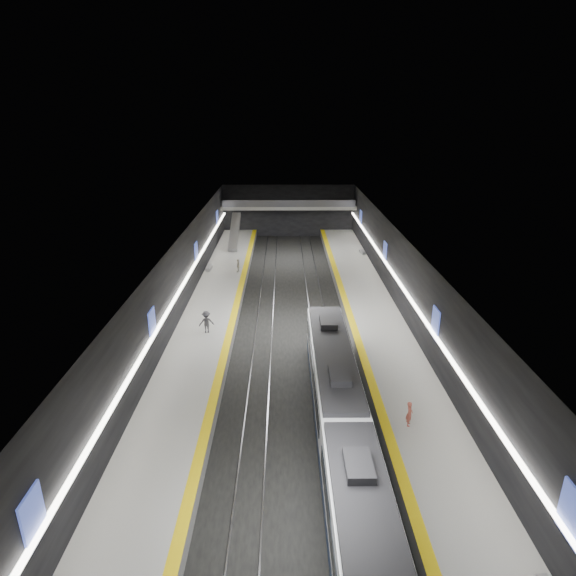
{
  "coord_description": "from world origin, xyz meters",
  "views": [
    {
      "loc": [
        -0.68,
        -38.67,
        18.5
      ],
      "look_at": [
        -0.32,
        5.47,
        2.2
      ],
      "focal_mm": 30.0,
      "sensor_mm": 36.0,
      "label": 1
    }
  ],
  "objects_px": {
    "passenger_left_a": "(238,266)",
    "bench_left_far": "(209,268)",
    "escalator": "(235,232)",
    "passenger_left_b": "(206,322)",
    "train": "(346,446)",
    "passenger_right_a": "(409,414)",
    "bench_right_far": "(362,252)"
  },
  "relations": [
    {
      "from": "train",
      "to": "passenger_left_b",
      "type": "bearing_deg",
      "value": 120.95
    },
    {
      "from": "passenger_left_a",
      "to": "escalator",
      "type": "bearing_deg",
      "value": -160.36
    },
    {
      "from": "passenger_left_b",
      "to": "passenger_right_a",
      "type": "bearing_deg",
      "value": 121.15
    },
    {
      "from": "escalator",
      "to": "passenger_right_a",
      "type": "xyz_separation_m",
      "value": [
        14.15,
        -40.82,
        -1.12
      ]
    },
    {
      "from": "bench_right_far",
      "to": "passenger_left_b",
      "type": "distance_m",
      "value": 28.96
    },
    {
      "from": "escalator",
      "to": "bench_left_far",
      "type": "height_order",
      "value": "escalator"
    },
    {
      "from": "escalator",
      "to": "passenger_left_a",
      "type": "xyz_separation_m",
      "value": [
        1.49,
        -11.86,
        -1.13
      ]
    },
    {
      "from": "train",
      "to": "passenger_right_a",
      "type": "height_order",
      "value": "train"
    },
    {
      "from": "escalator",
      "to": "passenger_left_b",
      "type": "distance_m",
      "value": 28.05
    },
    {
      "from": "passenger_left_a",
      "to": "bench_left_far",
      "type": "bearing_deg",
      "value": -91.91
    },
    {
      "from": "train",
      "to": "passenger_left_a",
      "type": "xyz_separation_m",
      "value": [
        -8.51,
        32.34,
        -0.42
      ]
    },
    {
      "from": "bench_left_far",
      "to": "passenger_left_a",
      "type": "relative_size",
      "value": 1.13
    },
    {
      "from": "bench_right_far",
      "to": "bench_left_far",
      "type": "bearing_deg",
      "value": -170.04
    },
    {
      "from": "passenger_left_a",
      "to": "passenger_left_b",
      "type": "height_order",
      "value": "passenger_left_b"
    },
    {
      "from": "passenger_right_a",
      "to": "passenger_left_b",
      "type": "height_order",
      "value": "passenger_left_b"
    },
    {
      "from": "bench_left_far",
      "to": "passenger_left_b",
      "type": "distance_m",
      "value": 17.25
    },
    {
      "from": "train",
      "to": "passenger_left_a",
      "type": "distance_m",
      "value": 33.44
    },
    {
      "from": "train",
      "to": "passenger_right_a",
      "type": "relative_size",
      "value": 19.24
    },
    {
      "from": "passenger_left_a",
      "to": "bench_right_far",
      "type": "bearing_deg",
      "value": 128.18
    },
    {
      "from": "bench_right_far",
      "to": "passenger_left_a",
      "type": "distance_m",
      "value": 17.22
    },
    {
      "from": "train",
      "to": "escalator",
      "type": "xyz_separation_m",
      "value": [
        -10.0,
        44.19,
        0.7
      ]
    },
    {
      "from": "escalator",
      "to": "bench_right_far",
      "type": "xyz_separation_m",
      "value": [
        17.0,
        -4.38,
        -1.7
      ]
    },
    {
      "from": "passenger_left_b",
      "to": "passenger_left_a",
      "type": "bearing_deg",
      "value": -110.3
    },
    {
      "from": "bench_left_far",
      "to": "passenger_right_a",
      "type": "bearing_deg",
      "value": -58.15
    },
    {
      "from": "bench_right_far",
      "to": "passenger_left_a",
      "type": "bearing_deg",
      "value": -163.41
    },
    {
      "from": "passenger_left_a",
      "to": "passenger_left_b",
      "type": "distance_m",
      "value": 16.23
    },
    {
      "from": "bench_left_far",
      "to": "bench_right_far",
      "type": "height_order",
      "value": "bench_left_far"
    },
    {
      "from": "bench_left_far",
      "to": "passenger_right_a",
      "type": "xyz_separation_m",
      "value": [
        16.15,
        -29.86,
        0.57
      ]
    },
    {
      "from": "bench_right_far",
      "to": "passenger_left_b",
      "type": "relative_size",
      "value": 0.83
    },
    {
      "from": "bench_right_far",
      "to": "passenger_left_a",
      "type": "relative_size",
      "value": 1.03
    },
    {
      "from": "passenger_left_b",
      "to": "escalator",
      "type": "bearing_deg",
      "value": -105.47
    },
    {
      "from": "escalator",
      "to": "passenger_right_a",
      "type": "bearing_deg",
      "value": -70.89
    }
  ]
}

